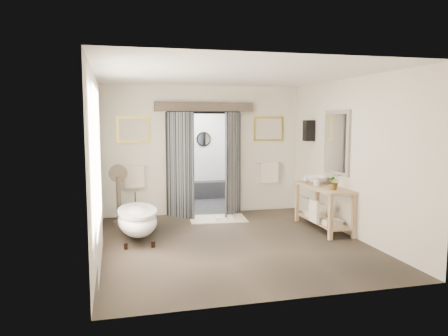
% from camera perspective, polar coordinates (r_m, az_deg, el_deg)
% --- Properties ---
extents(ground_plane, '(5.00, 5.00, 0.00)m').
position_cam_1_polar(ground_plane, '(7.76, 1.09, -9.71)').
color(ground_plane, '#4D4132').
extents(room_shell, '(4.52, 5.02, 2.91)m').
position_cam_1_polar(room_shell, '(7.33, 1.09, 4.10)').
color(room_shell, beige).
rests_on(room_shell, ground_plane).
extents(shower_room, '(2.22, 2.01, 2.51)m').
position_cam_1_polar(shower_room, '(11.42, -4.14, 0.17)').
color(shower_room, black).
rests_on(shower_room, ground_plane).
extents(back_wall_dressing, '(3.82, 0.72, 2.52)m').
position_cam_1_polar(back_wall_dressing, '(9.72, -2.46, 2.96)').
color(back_wall_dressing, black).
rests_on(back_wall_dressing, ground_plane).
extents(clawfoot_tub, '(0.69, 1.53, 0.75)m').
position_cam_1_polar(clawfoot_tub, '(7.99, -11.24, -6.63)').
color(clawfoot_tub, black).
rests_on(clawfoot_tub, ground_plane).
extents(vanity, '(0.57, 1.60, 0.85)m').
position_cam_1_polar(vanity, '(8.75, 12.76, -4.59)').
color(vanity, tan).
rests_on(vanity, ground_plane).
extents(pedestal_mirror, '(0.37, 0.24, 1.25)m').
position_cam_1_polar(pedestal_mirror, '(9.10, -13.57, -3.99)').
color(pedestal_mirror, brown).
rests_on(pedestal_mirror, ground_plane).
extents(rug, '(1.27, 0.91, 0.01)m').
position_cam_1_polar(rug, '(9.49, -0.80, -6.63)').
color(rug, beige).
rests_on(rug, ground_plane).
extents(slippers, '(0.40, 0.29, 0.05)m').
position_cam_1_polar(slippers, '(9.44, 0.06, -6.49)').
color(slippers, beige).
rests_on(slippers, rug).
extents(basin, '(0.56, 0.56, 0.16)m').
position_cam_1_polar(basin, '(8.96, 11.99, -1.57)').
color(basin, white).
rests_on(basin, vanity).
extents(plant, '(0.34, 0.32, 0.30)m').
position_cam_1_polar(plant, '(8.29, 14.19, -1.77)').
color(plant, gray).
rests_on(plant, vanity).
extents(soap_bottle_a, '(0.09, 0.09, 0.17)m').
position_cam_1_polar(soap_bottle_a, '(8.69, 11.99, -1.76)').
color(soap_bottle_a, gray).
rests_on(soap_bottle_a, vanity).
extents(soap_bottle_b, '(0.14, 0.14, 0.17)m').
position_cam_1_polar(soap_bottle_b, '(9.19, 10.63, -1.30)').
color(soap_bottle_b, gray).
rests_on(soap_bottle_b, vanity).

